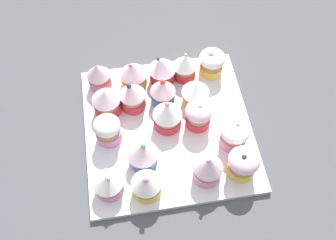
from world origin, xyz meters
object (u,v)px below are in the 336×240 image
(cupcake_9, at_px, (106,101))
(cupcake_11, at_px, (163,91))
(cupcake_14, at_px, (133,74))
(cupcake_16, at_px, (185,66))
(cupcake_7, at_px, (169,114))
(cupcake_4, at_px, (143,154))
(baking_tray, at_px, (168,128))
(cupcake_1, at_px, (146,184))
(cupcake_6, at_px, (108,129))
(cupcake_8, at_px, (198,114))
(cupcake_0, at_px, (108,183))
(cupcake_17, at_px, (212,62))
(cupcake_13, at_px, (99,75))
(cupcake_5, at_px, (234,135))
(cupcake_3, at_px, (243,163))
(cupcake_12, at_px, (195,92))
(cupcake_2, at_px, (208,168))
(cupcake_10, at_px, (133,96))
(cupcake_15, at_px, (162,70))

(cupcake_9, height_order, cupcake_11, cupcake_11)
(cupcake_14, relative_size, cupcake_16, 0.98)
(cupcake_7, bearing_deg, cupcake_4, -129.87)
(baking_tray, bearing_deg, cupcake_1, -115.21)
(cupcake_6, bearing_deg, cupcake_8, 2.05)
(cupcake_0, height_order, cupcake_8, cupcake_8)
(cupcake_16, bearing_deg, cupcake_17, 3.61)
(cupcake_8, bearing_deg, cupcake_13, 146.22)
(cupcake_5, relative_size, cupcake_9, 0.94)
(cupcake_3, distance_m, cupcake_12, 0.20)
(cupcake_8, distance_m, cupcake_13, 0.25)
(cupcake_11, bearing_deg, cupcake_7, -86.46)
(cupcake_2, bearing_deg, cupcake_12, 86.17)
(cupcake_12, height_order, cupcake_13, cupcake_13)
(cupcake_8, height_order, cupcake_10, cupcake_10)
(cupcake_2, xyz_separation_m, cupcake_3, (0.07, -0.00, -0.00))
(cupcake_6, distance_m, cupcake_11, 0.15)
(cupcake_1, height_order, cupcake_14, same)
(cupcake_5, height_order, cupcake_6, same)
(cupcake_1, xyz_separation_m, cupcake_8, (0.13, 0.14, -0.00))
(cupcake_5, xyz_separation_m, cupcake_9, (-0.26, 0.13, 0.00))
(cupcake_14, bearing_deg, cupcake_9, -136.45)
(baking_tray, height_order, cupcake_17, cupcake_17)
(cupcake_12, bearing_deg, cupcake_13, 159.39)
(cupcake_9, xyz_separation_m, cupcake_12, (0.20, -0.01, -0.00))
(cupcake_2, bearing_deg, cupcake_10, 122.99)
(cupcake_1, distance_m, cupcake_11, 0.22)
(cupcake_3, xyz_separation_m, cupcake_6, (-0.26, 0.12, -0.00))
(cupcake_9, height_order, cupcake_17, cupcake_9)
(cupcake_13, distance_m, cupcake_17, 0.27)
(cupcake_7, relative_size, cupcake_8, 1.16)
(cupcake_12, xyz_separation_m, cupcake_14, (-0.13, 0.07, 0.00))
(cupcake_12, xyz_separation_m, cupcake_16, (-0.01, 0.07, 0.00))
(baking_tray, bearing_deg, cupcake_12, 39.61)
(cupcake_2, bearing_deg, cupcake_8, 86.86)
(cupcake_2, bearing_deg, cupcake_5, 43.65)
(cupcake_4, bearing_deg, cupcake_1, -91.16)
(cupcake_9, bearing_deg, cupcake_8, -18.64)
(cupcake_3, height_order, cupcake_14, same)
(cupcake_6, bearing_deg, cupcake_1, -64.42)
(cupcake_0, bearing_deg, cupcake_15, 60.31)
(cupcake_9, xyz_separation_m, cupcake_11, (0.13, 0.00, 0.00))
(cupcake_8, distance_m, cupcake_12, 0.06)
(cupcake_4, bearing_deg, cupcake_7, 50.13)
(cupcake_12, height_order, cupcake_17, cupcake_17)
(cupcake_3, bearing_deg, cupcake_13, 135.27)
(cupcake_5, xyz_separation_m, cupcake_16, (-0.07, 0.19, 0.00))
(cupcake_3, bearing_deg, cupcake_14, 126.39)
(cupcake_14, bearing_deg, baking_tray, -65.49)
(cupcake_0, bearing_deg, cupcake_9, 86.22)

